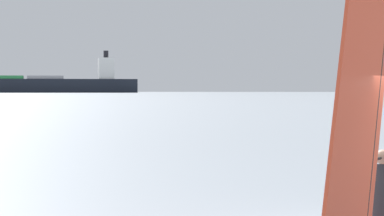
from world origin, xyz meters
The scene contains 2 objects.
windsurfer centered at (-0.23, -1.18, 1.28)m, with size 2.03×4.05×4.67m.
cargo_ship centered at (-211.93, 618.97, 7.89)m, with size 205.55×78.69×34.52m.
Camera 1 is at (-1.65, -12.62, 2.30)m, focal length 75.36 mm.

